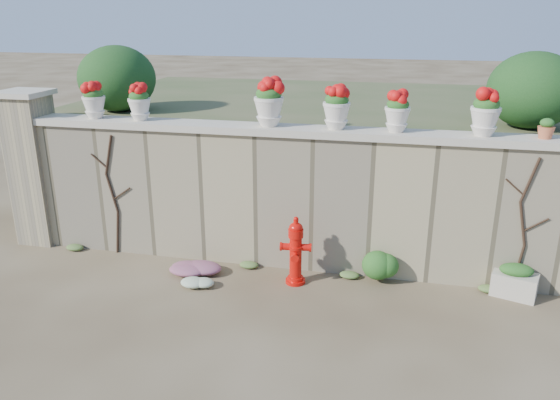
% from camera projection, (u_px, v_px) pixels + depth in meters
% --- Properties ---
extents(ground, '(80.00, 80.00, 0.00)m').
position_uv_depth(ground, '(255.00, 325.00, 6.67)').
color(ground, '#483824').
rests_on(ground, ground).
extents(stone_wall, '(8.00, 0.40, 2.00)m').
position_uv_depth(stone_wall, '(286.00, 201.00, 8.00)').
color(stone_wall, '#998B66').
rests_on(stone_wall, ground).
extents(wall_cap, '(8.10, 0.52, 0.10)m').
position_uv_depth(wall_cap, '(286.00, 130.00, 7.66)').
color(wall_cap, beige).
rests_on(wall_cap, stone_wall).
extents(gate_pillar, '(0.72, 0.72, 2.48)m').
position_uv_depth(gate_pillar, '(34.00, 167.00, 8.78)').
color(gate_pillar, '#998B66').
rests_on(gate_pillar, ground).
extents(raised_fill, '(9.00, 6.00, 2.00)m').
position_uv_depth(raised_fill, '(319.00, 150.00, 10.95)').
color(raised_fill, '#384C23').
rests_on(raised_fill, ground).
extents(back_shrub_left, '(1.30, 1.30, 1.10)m').
position_uv_depth(back_shrub_left, '(117.00, 79.00, 9.26)').
color(back_shrub_left, '#143814').
rests_on(back_shrub_left, raised_fill).
extents(back_shrub_right, '(1.30, 1.30, 1.10)m').
position_uv_depth(back_shrub_right, '(533.00, 90.00, 7.90)').
color(back_shrub_right, '#143814').
rests_on(back_shrub_right, raised_fill).
extents(vine_left, '(0.60, 0.04, 1.91)m').
position_uv_depth(vine_left, '(113.00, 193.00, 8.36)').
color(vine_left, black).
rests_on(vine_left, ground).
extents(vine_right, '(0.60, 0.04, 1.91)m').
position_uv_depth(vine_right, '(523.00, 225.00, 7.13)').
color(vine_right, black).
rests_on(vine_right, ground).
extents(fire_hydrant, '(0.43, 0.30, 0.99)m').
position_uv_depth(fire_hydrant, '(296.00, 250.00, 7.56)').
color(fire_hydrant, red).
rests_on(fire_hydrant, ground).
extents(planter_box, '(0.64, 0.49, 0.47)m').
position_uv_depth(planter_box, '(515.00, 281.00, 7.29)').
color(planter_box, beige).
rests_on(planter_box, ground).
extents(green_shrub, '(0.64, 0.58, 0.61)m').
position_uv_depth(green_shrub, '(382.00, 264.00, 7.58)').
color(green_shrub, '#1E5119').
rests_on(green_shrub, ground).
extents(magenta_clump, '(0.79, 0.53, 0.21)m').
position_uv_depth(magenta_clump, '(199.00, 268.00, 7.92)').
color(magenta_clump, '#C82892').
rests_on(magenta_clump, ground).
extents(white_flowers, '(0.46, 0.37, 0.16)m').
position_uv_depth(white_flowers, '(199.00, 282.00, 7.55)').
color(white_flowers, white).
rests_on(white_flowers, ground).
extents(urn_pot_0, '(0.34, 0.34, 0.53)m').
position_uv_depth(urn_pot_0, '(94.00, 101.00, 8.17)').
color(urn_pot_0, silver).
rests_on(urn_pot_0, wall_cap).
extents(urn_pot_1, '(0.33, 0.33, 0.52)m').
position_uv_depth(urn_pot_1, '(139.00, 103.00, 8.02)').
color(urn_pot_1, silver).
rests_on(urn_pot_1, wall_cap).
extents(urn_pot_2, '(0.42, 0.42, 0.65)m').
position_uv_depth(urn_pot_2, '(269.00, 103.00, 7.59)').
color(urn_pot_2, silver).
rests_on(urn_pot_2, wall_cap).
extents(urn_pot_3, '(0.37, 0.37, 0.59)m').
position_uv_depth(urn_pot_3, '(337.00, 108.00, 7.40)').
color(urn_pot_3, silver).
rests_on(urn_pot_3, wall_cap).
extents(urn_pot_4, '(0.34, 0.34, 0.53)m').
position_uv_depth(urn_pot_4, '(397.00, 112.00, 7.24)').
color(urn_pot_4, silver).
rests_on(urn_pot_4, wall_cap).
extents(urn_pot_5, '(0.38, 0.38, 0.60)m').
position_uv_depth(urn_pot_5, '(485.00, 113.00, 7.00)').
color(urn_pot_5, silver).
rests_on(urn_pot_5, wall_cap).
extents(terracotta_pot, '(0.21, 0.21, 0.25)m').
position_uv_depth(terracotta_pot, '(546.00, 130.00, 6.91)').
color(terracotta_pot, '#C4633C').
rests_on(terracotta_pot, wall_cap).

